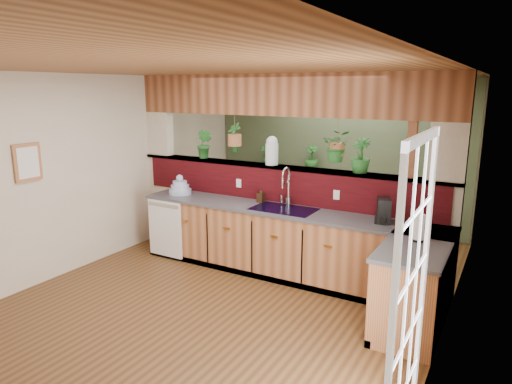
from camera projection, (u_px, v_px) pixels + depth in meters
The scene contains 28 objects.
ground at pixel (226, 299), 5.33m from camera, with size 4.60×7.00×0.01m, color #54351A.
ceiling at pixel (223, 70), 4.75m from camera, with size 4.60×7.00×0.01m, color brown.
wall_back at pixel (335, 153), 8.00m from camera, with size 4.60×0.02×2.60m, color beige.
wall_left at pixel (83, 172), 6.16m from camera, with size 0.02×7.00×2.60m, color beige.
wall_right at pixel (447, 220), 3.93m from camera, with size 0.02×7.00×2.60m, color beige.
pass_through_partition at pixel (282, 180), 6.19m from camera, with size 4.60×0.21×2.60m.
pass_through_ledge at pixel (280, 167), 6.17m from camera, with size 4.60×0.21×0.04m, color brown.
header_beam at pixel (281, 95), 5.96m from camera, with size 4.60×0.15×0.55m, color brown.
sage_backwall at pixel (335, 153), 7.99m from camera, with size 4.55×0.02×2.55m, color #4C5D3F.
countertop at pixel (322, 253), 5.56m from camera, with size 4.14×1.52×0.90m.
dishwasher at pixel (165, 228), 6.51m from camera, with size 0.58×0.03×0.82m.
navy_sink at pixel (284, 215), 5.85m from camera, with size 0.82×0.50×0.18m.
french_door at pixel (409, 308), 2.90m from camera, with size 0.06×1.02×2.16m, color white.
framed_print at pixel (28, 162), 5.41m from camera, with size 0.04×0.35×0.45m.
faucet at pixel (287, 185), 5.92m from camera, with size 0.23×0.23×0.53m.
dish_stack at pixel (180, 188), 6.65m from camera, with size 0.33×0.33×0.29m.
soap_dispenser at pixel (261, 195), 6.15m from camera, with size 0.09×0.09×0.20m, color #3D2616.
coffee_maker at pixel (383, 211), 5.24m from camera, with size 0.15×0.25×0.28m.
paper_towel at pixel (419, 228), 4.60m from camera, with size 0.14×0.14×0.29m.
glass_jar at pixel (272, 150), 6.18m from camera, with size 0.18×0.18×0.39m.
ledge_plant_left at pixel (205, 144), 6.72m from camera, with size 0.24×0.19×0.43m, color #215C21.
ledge_plant_right at pixel (361, 156), 5.58m from camera, with size 0.24×0.24×0.43m, color #215C21.
hanging_plant_a at pixel (235, 128), 6.41m from camera, with size 0.25×0.21×0.54m.
hanging_plant_b at pixel (338, 132), 5.67m from camera, with size 0.43×0.39×0.52m.
shelving_console at pixel (285, 195), 8.38m from camera, with size 1.54×0.41×1.02m, color black.
shelf_plant_a at pixel (265, 155), 8.43m from camera, with size 0.21×0.14×0.40m, color #215C21.
shelf_plant_b at pixel (311, 157), 7.98m from camera, with size 0.24×0.24×0.43m, color #215C21.
floor_plant at pixel (360, 227), 6.77m from camera, with size 0.71×0.62×0.79m, color #215C21.
Camera 1 is at (2.75, -4.10, 2.41)m, focal length 32.00 mm.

